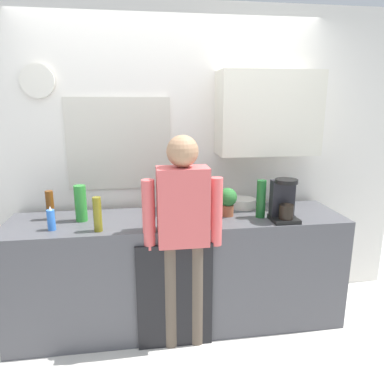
# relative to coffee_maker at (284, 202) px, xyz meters

# --- Properties ---
(ground_plane) EXTENTS (8.00, 8.00, 0.00)m
(ground_plane) POSITION_rel_coffee_maker_xyz_m (-0.80, -0.12, -1.07)
(ground_plane) COLOR silver
(kitchen_counter) EXTENTS (2.65, 0.64, 0.92)m
(kitchen_counter) POSITION_rel_coffee_maker_xyz_m (-0.80, 0.18, -0.61)
(kitchen_counter) COLOR #4C4C51
(kitchen_counter) RESTS_ON ground_plane
(dishwasher_panel) EXTENTS (0.56, 0.02, 0.83)m
(dishwasher_panel) POSITION_rel_coffee_maker_xyz_m (-0.86, -0.15, -0.65)
(dishwasher_panel) COLOR black
(dishwasher_panel) RESTS_ON ground_plane
(back_wall_assembly) EXTENTS (4.25, 0.42, 2.60)m
(back_wall_assembly) POSITION_rel_coffee_maker_xyz_m (-0.70, 0.58, 0.30)
(back_wall_assembly) COLOR white
(back_wall_assembly) RESTS_ON ground_plane
(coffee_maker) EXTENTS (0.20, 0.20, 0.33)m
(coffee_maker) POSITION_rel_coffee_maker_xyz_m (0.00, 0.00, 0.00)
(coffee_maker) COLOR black
(coffee_maker) RESTS_ON kitchen_counter
(bottle_red_vinegar) EXTENTS (0.06, 0.06, 0.22)m
(bottle_red_vinegar) POSITION_rel_coffee_maker_xyz_m (-0.72, 0.25, -0.04)
(bottle_red_vinegar) COLOR maroon
(bottle_red_vinegar) RESTS_ON kitchen_counter
(bottle_olive_oil) EXTENTS (0.06, 0.06, 0.25)m
(bottle_olive_oil) POSITION_rel_coffee_maker_xyz_m (-1.39, -0.04, -0.02)
(bottle_olive_oil) COLOR olive
(bottle_olive_oil) RESTS_ON kitchen_counter
(bottle_clear_soda) EXTENTS (0.09, 0.09, 0.28)m
(bottle_clear_soda) POSITION_rel_coffee_maker_xyz_m (-1.54, 0.21, -0.01)
(bottle_clear_soda) COLOR #2D8C33
(bottle_clear_soda) RESTS_ON kitchen_counter
(bottle_green_wine) EXTENTS (0.07, 0.07, 0.30)m
(bottle_green_wine) POSITION_rel_coffee_maker_xyz_m (-0.15, 0.10, 0.00)
(bottle_green_wine) COLOR #195923
(bottle_green_wine) RESTS_ON kitchen_counter
(bottle_amber_beer) EXTENTS (0.06, 0.06, 0.23)m
(bottle_amber_beer) POSITION_rel_coffee_maker_xyz_m (-1.78, 0.28, -0.03)
(bottle_amber_beer) COLOR brown
(bottle_amber_beer) RESTS_ON kitchen_counter
(bottle_dark_sauce) EXTENTS (0.06, 0.06, 0.18)m
(bottle_dark_sauce) POSITION_rel_coffee_maker_xyz_m (-0.92, -0.06, -0.06)
(bottle_dark_sauce) COLOR black
(bottle_dark_sauce) RESTS_ON kitchen_counter
(cup_yellow_cup) EXTENTS (0.07, 0.07, 0.08)m
(cup_yellow_cup) POSITION_rel_coffee_maker_xyz_m (0.02, 0.16, -0.10)
(cup_yellow_cup) COLOR yellow
(cup_yellow_cup) RESTS_ON kitchen_counter
(mixing_bowl) EXTENTS (0.22, 0.22, 0.08)m
(mixing_bowl) POSITION_rel_coffee_maker_xyz_m (-0.21, 0.37, -0.11)
(mixing_bowl) COLOR white
(mixing_bowl) RESTS_ON kitchen_counter
(potted_plant) EXTENTS (0.15, 0.15, 0.23)m
(potted_plant) POSITION_rel_coffee_maker_xyz_m (-0.40, 0.17, -0.01)
(potted_plant) COLOR #9E5638
(potted_plant) RESTS_ON kitchen_counter
(dish_soap) EXTENTS (0.06, 0.06, 0.18)m
(dish_soap) POSITION_rel_coffee_maker_xyz_m (-1.72, 0.03, -0.07)
(dish_soap) COLOR blue
(dish_soap) RESTS_ON kitchen_counter
(person_at_sink) EXTENTS (0.57, 0.22, 1.60)m
(person_at_sink) POSITION_rel_coffee_maker_xyz_m (-0.80, -0.12, -0.12)
(person_at_sink) COLOR brown
(person_at_sink) RESTS_ON ground_plane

